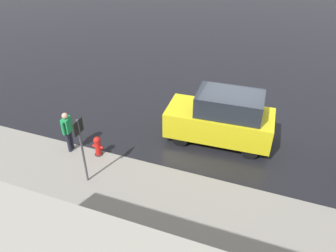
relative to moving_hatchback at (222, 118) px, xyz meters
The scene contains 6 objects.
ground_plane 1.13m from the moving_hatchback, 126.30° to the right, with size 60.00×60.00×0.00m, color black.
kerb_strip 3.96m from the moving_hatchback, 94.17° to the left, with size 24.00×3.20×0.04m, color gray.
moving_hatchback is the anchor object (origin of this frame).
fire_hydrant 4.64m from the moving_hatchback, 31.93° to the left, with size 0.42×0.31×0.80m.
pedestrian 5.60m from the moving_hatchback, 26.92° to the left, with size 0.27×0.57×1.62m.
sign_post 5.18m from the moving_hatchback, 46.40° to the left, with size 0.07×0.44×2.40m.
Camera 1 is at (-1.42, 10.62, 7.55)m, focal length 35.00 mm.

